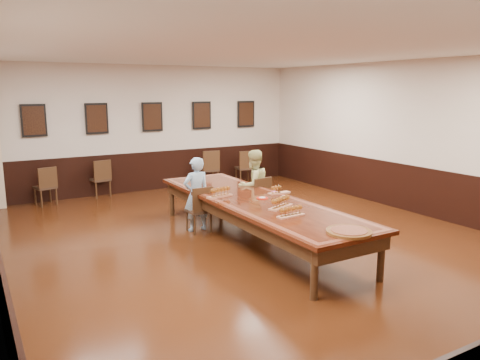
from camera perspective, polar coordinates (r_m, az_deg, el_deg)
floor at (r=8.19m, az=1.78°, el=-7.54°), size 8.00×10.00×0.02m
ceiling at (r=7.79m, az=1.93°, el=15.54°), size 8.00×10.00×0.02m
wall_back at (r=12.34m, az=-10.71°, el=6.20°), size 8.00×0.02×3.20m
wall_right at (r=10.51m, az=20.76°, el=4.88°), size 0.02×10.00×3.20m
chair_man at (r=8.64m, az=-5.06°, el=-3.52°), size 0.41×0.45×0.87m
chair_woman at (r=9.24m, az=2.03°, el=-2.36°), size 0.49×0.53×0.91m
spare_chair_a at (r=11.46m, az=-22.67°, el=-0.67°), size 0.51×0.54×0.89m
spare_chair_b at (r=11.92m, az=-16.71°, el=0.23°), size 0.49×0.52×0.92m
spare_chair_c at (r=12.64m, az=-3.82°, el=1.43°), size 0.53×0.56×0.99m
spare_chair_d at (r=13.02m, az=0.53°, el=1.61°), size 0.51×0.54×0.93m
person_man at (r=8.66m, az=-5.35°, el=-1.73°), size 0.51×0.34×1.38m
person_woman at (r=9.26m, az=1.64°, el=-0.71°), size 0.79×0.65×1.43m
pink_phone at (r=8.50m, az=4.35°, el=-1.50°), size 0.09×0.16×0.01m
wainscoting at (r=8.04m, az=1.81°, el=-4.09°), size 8.00×10.00×1.00m
conference_table at (r=8.01m, az=1.81°, el=-3.32°), size 1.40×5.00×0.76m
posters at (r=12.25m, az=-10.65°, el=7.58°), size 6.14×0.04×0.74m
flight_a at (r=8.11m, az=-2.48°, el=-1.53°), size 0.50×0.24×0.18m
flight_b at (r=8.38m, az=4.66°, el=-1.22°), size 0.42×0.13×0.16m
flight_c at (r=7.38m, az=4.99°, el=-2.80°), size 0.52×0.34×0.19m
flight_d at (r=6.91m, az=6.22°, el=-3.87°), size 0.45×0.16×0.16m
red_plate_grp at (r=8.02m, az=2.73°, el=-2.22°), size 0.20×0.20×0.03m
carved_platter at (r=6.28m, az=13.13°, el=-6.16°), size 0.75×0.75×0.05m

